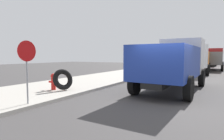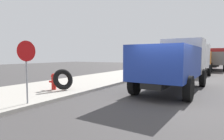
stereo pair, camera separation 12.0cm
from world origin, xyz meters
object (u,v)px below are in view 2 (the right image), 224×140
Objects in this scene: stop_sign at (26,60)px; dump_truck_red at (211,57)px; fire_hydrant at (54,81)px; loose_tire at (63,79)px; dump_truck_orange at (197,59)px; dump_truck_gray at (214,58)px; dump_truck_blue at (174,61)px.

dump_truck_red reaches higher than stop_sign.
fire_hydrant is 0.12× the size of dump_truck_red.
loose_tire is 34.30m from dump_truck_red.
loose_tire is 3.03m from stop_sign.
dump_truck_orange is 18.56m from dump_truck_red.
fire_hydrant is 3.16m from stop_sign.
loose_tire is at bearing -76.09° from fire_hydrant.
dump_truck_gray is (22.42, -6.01, 0.90)m from loose_tire.
dump_truck_gray is at bearing -11.55° from stop_sign.
dump_truck_gray is 1.00× the size of dump_truck_red.
dump_truck_gray is (25.13, -5.14, -0.16)m from stop_sign.
fire_hydrant is at bearing 28.68° from stop_sign.
dump_truck_blue reaches higher than fire_hydrant.
dump_truck_gray is at bearing -15.00° from loose_tire.
dump_truck_blue is 1.01× the size of dump_truck_gray.
stop_sign is at bearing 168.14° from dump_truck_orange.
stop_sign is 0.33× the size of dump_truck_red.
dump_truck_blue and dump_truck_gray have the same top height.
fire_hydrant is 16.37m from dump_truck_orange.
dump_truck_red is (30.05, -0.32, 0.00)m from dump_truck_blue.
dump_truck_orange is at bearing -16.90° from loose_tire.
fire_hydrant is 0.37× the size of stop_sign.
dump_truck_gray reaches higher than fire_hydrant.
stop_sign is at bearing 173.51° from dump_truck_red.
dump_truck_blue is at bearing 176.02° from dump_truck_gray.
dump_truck_red is (34.05, -5.58, 1.01)m from fire_hydrant.
dump_truck_gray is at bearing -16.18° from fire_hydrant.
stop_sign is at bearing 168.45° from dump_truck_gray.
dump_truck_orange is (15.49, -5.20, 1.01)m from fire_hydrant.
dump_truck_red reaches higher than fire_hydrant.
dump_truck_blue is at bearing 179.39° from dump_truck_red.
dump_truck_red is (36.62, -4.17, -0.16)m from stop_sign.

